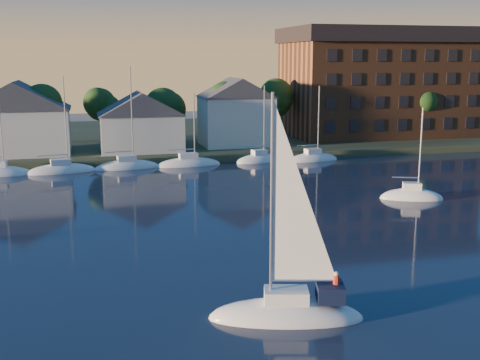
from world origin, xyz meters
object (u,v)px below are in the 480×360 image
object	(u,v)px
clubhouse_centre	(141,121)
hero_sailboat	(289,309)
clubhouse_west	(18,117)
condo_block	(380,82)
drifting_sailboat_right	(411,198)
clubhouse_east	(236,111)

from	to	relation	value
clubhouse_centre	hero_sailboat	size ratio (longest dim) A/B	0.89
clubhouse_west	clubhouse_centre	world-z (taller)	clubhouse_west
condo_block	clubhouse_centre	bearing A→B (deg)	-168.76
clubhouse_west	condo_block	size ratio (longest dim) A/B	0.44
hero_sailboat	drifting_sailboat_right	bearing A→B (deg)	-116.80
clubhouse_east	condo_block	distance (m)	26.94
clubhouse_centre	hero_sailboat	xyz separation A→B (m)	(2.41, -55.18, -4.58)
condo_block	drifting_sailboat_right	xyz separation A→B (m)	(-16.87, -40.00, -9.69)
clubhouse_east	hero_sailboat	distance (m)	58.59
condo_block	clubhouse_east	bearing A→B (deg)	-167.11
clubhouse_east	drifting_sailboat_right	bearing A→B (deg)	-74.99
clubhouse_centre	drifting_sailboat_right	size ratio (longest dim) A/B	1.15
clubhouse_west	drifting_sailboat_right	distance (m)	51.55
clubhouse_centre	condo_block	distance (m)	41.05
clubhouse_centre	condo_block	bearing A→B (deg)	11.24
condo_block	clubhouse_west	bearing A→B (deg)	-172.93
drifting_sailboat_right	clubhouse_west	bearing A→B (deg)	160.92
clubhouse_east	condo_block	world-z (taller)	condo_block
drifting_sailboat_right	condo_block	bearing A→B (deg)	88.23
clubhouse_centre	clubhouse_west	bearing A→B (deg)	176.42
clubhouse_centre	condo_block	world-z (taller)	condo_block
hero_sailboat	clubhouse_centre	bearing A→B (deg)	-72.43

